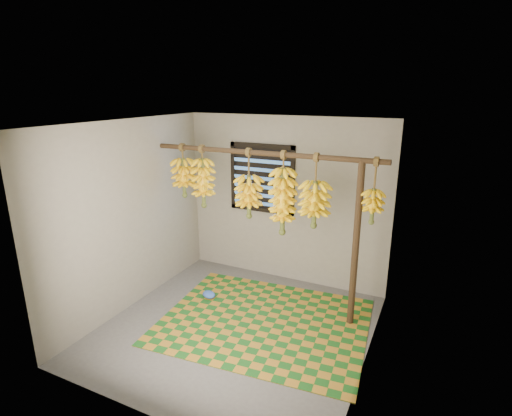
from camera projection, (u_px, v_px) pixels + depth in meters
The scene contains 16 objects.
floor at pixel (236, 328), 4.76m from camera, with size 3.00×3.00×0.01m, color #515151.
ceiling at pixel (233, 123), 4.07m from camera, with size 3.00×3.00×0.01m, color silver.
wall_back at pixel (285, 201), 5.72m from camera, with size 3.00×0.01×2.40m, color gray.
wall_left at pixel (130, 216), 5.04m from camera, with size 0.01×3.00×2.40m, color gray.
wall_right at pixel (374, 258), 3.80m from camera, with size 0.01×3.00×2.40m, color gray.
window at pixel (262, 178), 5.75m from camera, with size 1.00×0.04×1.00m.
hanging_pole at pixel (261, 153), 4.79m from camera, with size 0.06×0.06×3.00m, color #3B2A19.
support_post at pixel (356, 247), 4.58m from camera, with size 0.08×0.08×2.00m, color #3B2A19.
woven_mat at pixel (264, 321), 4.89m from camera, with size 2.44×1.95×0.01m, color #19581B.
plastic_bag at pixel (209, 294), 5.43m from camera, with size 0.21×0.15×0.08m, color blue.
banana_bunch_a at pixel (184, 178), 5.39m from camera, with size 0.33×0.33×0.73m.
banana_bunch_b at pixel (203, 183), 5.27m from camera, with size 0.31×0.31×0.83m.
banana_bunch_c at pixel (249, 196), 5.03m from camera, with size 0.34×0.34×0.89m.
banana_bunch_d at pixel (283, 202), 4.84m from camera, with size 0.31×0.31×1.04m.
banana_bunch_e at pixel (314, 205), 4.67m from camera, with size 0.36×0.36×0.89m.
banana_bunch_f at pixel (373, 206), 4.38m from camera, with size 0.24×0.24×0.75m.
Camera 1 is at (2.01, -3.64, 2.74)m, focal length 28.00 mm.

